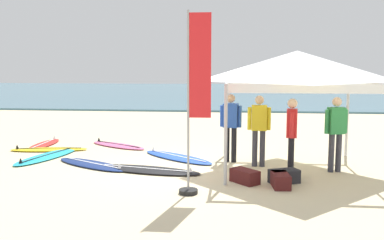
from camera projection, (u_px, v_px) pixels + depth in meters
name	position (u px, v px, depth m)	size (l,w,h in m)	color
ground_plane	(193.00, 169.00, 9.93)	(80.00, 80.00, 0.00)	beige
sea	(225.00, 92.00, 40.24)	(80.00, 36.00, 0.10)	teal
canopy_tent	(297.00, 67.00, 9.73)	(3.27, 3.27, 2.75)	#B7B7BC
surfboard_navy	(92.00, 164.00, 10.30)	(2.30, 1.72, 0.19)	navy
surfboard_blue	(177.00, 157.00, 11.13)	(2.26, 2.00, 0.19)	blue
surfboard_red	(44.00, 144.00, 13.00)	(0.51, 1.86, 0.19)	red
surfboard_pink	(118.00, 145.00, 12.82)	(2.11, 1.58, 0.19)	pink
surfboard_cyan	(47.00, 156.00, 11.25)	(1.22, 2.54, 0.19)	#23B2CC
surfboard_yellow	(49.00, 149.00, 12.17)	(2.22, 0.93, 0.19)	yellow
surfboard_black	(147.00, 170.00, 9.76)	(2.68, 1.25, 0.19)	black
person_red	(292.00, 132.00, 9.16)	(0.27, 0.55, 1.71)	black
person_green	(336.00, 129.00, 9.59)	(0.53, 0.31, 1.71)	#383842
person_yellow	(259.00, 126.00, 10.12)	(0.55, 0.23, 1.71)	#383842
person_blue	(231.00, 123.00, 10.61)	(0.54, 0.30, 1.71)	black
banner_flag	(194.00, 111.00, 7.83)	(0.60, 0.36, 3.40)	#99999E
gear_bag_near_tent	(280.00, 180.00, 8.45)	(0.60, 0.32, 0.28)	#4C1919
gear_bag_by_pole	(284.00, 176.00, 8.76)	(0.60, 0.32, 0.28)	#232328
gear_bag_on_sand	(245.00, 176.00, 8.76)	(0.60, 0.32, 0.28)	#4C1919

